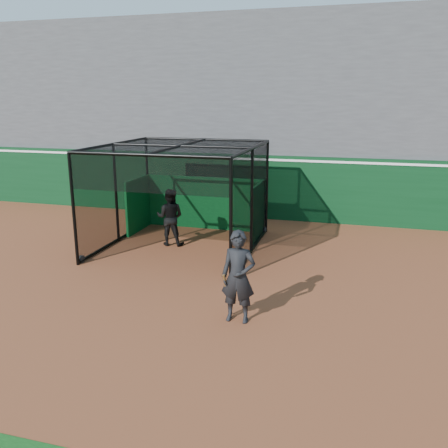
# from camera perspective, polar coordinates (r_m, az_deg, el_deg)

# --- Properties ---
(ground) EXTENTS (120.00, 120.00, 0.00)m
(ground) POSITION_cam_1_polar(r_m,az_deg,el_deg) (11.59, -8.23, -8.77)
(ground) COLOR brown
(ground) RESTS_ON ground
(outfield_wall) EXTENTS (50.00, 0.50, 2.50)m
(outfield_wall) POSITION_cam_1_polar(r_m,az_deg,el_deg) (19.00, 2.00, 4.76)
(outfield_wall) COLOR #093316
(outfield_wall) RESTS_ON ground
(grandstand) EXTENTS (50.00, 7.85, 8.95)m
(grandstand) POSITION_cam_1_polar(r_m,az_deg,el_deg) (22.39, 4.46, 14.46)
(grandstand) COLOR #4C4C4F
(grandstand) RESTS_ON ground
(batting_cage) EXTENTS (4.63, 4.99, 3.21)m
(batting_cage) POSITION_cam_1_polar(r_m,az_deg,el_deg) (14.96, -5.16, 3.18)
(batting_cage) COLOR black
(batting_cage) RESTS_ON ground
(batter) EXTENTS (0.96, 0.78, 1.84)m
(batter) POSITION_cam_1_polar(r_m,az_deg,el_deg) (15.34, -6.51, 0.82)
(batter) COLOR black
(batter) RESTS_ON ground
(on_deck_player) EXTENTS (0.74, 0.49, 1.99)m
(on_deck_player) POSITION_cam_1_polar(r_m,az_deg,el_deg) (10.00, 1.72, -6.39)
(on_deck_player) COLOR black
(on_deck_player) RESTS_ON ground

